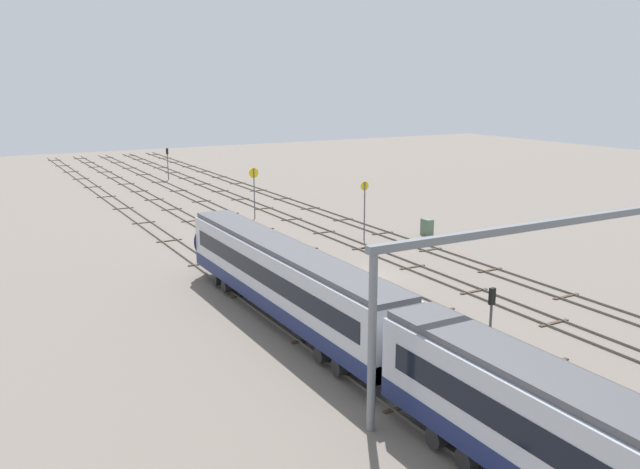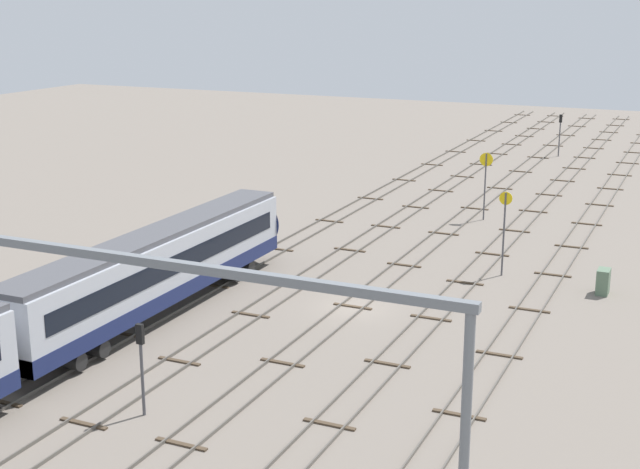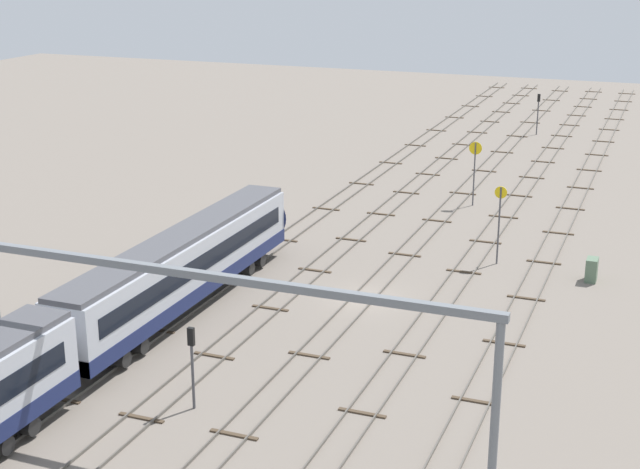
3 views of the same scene
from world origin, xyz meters
TOP-DOWN VIEW (x-y plane):
  - ground_plane at (0.00, 0.00)m, footprint 209.56×209.56m
  - track_near_foreground at (0.00, -9.62)m, footprint 193.56×2.40m
  - track_second_near at (0.00, -4.81)m, footprint 193.56×2.40m
  - track_middle at (0.00, 0.00)m, footprint 193.56×2.40m
  - track_second_far at (0.00, 4.81)m, footprint 193.56×2.40m
  - track_with_train at (0.00, 9.62)m, footprint 193.56×2.40m
  - overhead_gantry at (-19.33, 0.07)m, footprint 0.40×24.74m
  - speed_sign_near_foreground at (24.17, -1.66)m, footprint 0.14×1.09m
  - speed_sign_mid_trackside at (9.79, -6.55)m, footprint 0.14×0.85m
  - signal_light_trackside_approach at (-16.77, 2.97)m, footprint 0.31×0.32m
  - signal_light_trackside_departure at (57.21, -1.92)m, footprint 0.31×0.32m
  - relay_cabinet at (8.59, -13.09)m, footprint 1.22×0.73m

SIDE VIEW (x-z plane):
  - ground_plane at x=0.00m, z-range 0.00..0.00m
  - track_second_near at x=0.00m, z-range -0.01..0.15m
  - track_near_foreground at x=0.00m, z-range -0.01..0.15m
  - track_second_far at x=0.00m, z-range -0.01..0.15m
  - track_middle at x=0.00m, z-range -0.01..0.15m
  - track_with_train at x=0.00m, z-range -0.01..0.15m
  - relay_cabinet at x=8.59m, z-range 0.00..1.58m
  - signal_light_trackside_approach at x=-16.77m, z-range 0.67..4.90m
  - signal_light_trackside_departure at x=57.21m, z-range 0.73..5.51m
  - speed_sign_mid_trackside at x=9.79m, z-range 0.74..6.33m
  - speed_sign_near_foreground at x=24.17m, z-range 0.95..6.49m
  - overhead_gantry at x=-19.33m, z-range 2.41..10.60m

